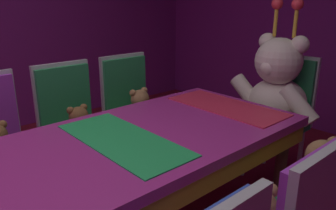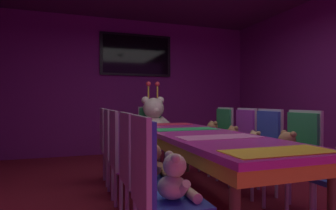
# 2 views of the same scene
# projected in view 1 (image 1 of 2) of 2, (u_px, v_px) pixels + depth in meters

# --- Properties ---
(banquet_table) EXTENTS (0.90, 2.83, 0.75)m
(banquet_table) POSITION_uv_depth(u_px,v_px,m) (45.00, 184.00, 1.42)
(banquet_table) COLOR #B22D8C
(banquet_table) RESTS_ON ground_plane
(chair_left_3) EXTENTS (0.42, 0.41, 0.98)m
(chair_left_3) POSITION_uv_depth(u_px,v_px,m) (70.00, 119.00, 2.36)
(chair_left_3) COLOR #268C4C
(chair_left_3) RESTS_ON ground_plane
(teddy_left_3) EXTENTS (0.22, 0.28, 0.26)m
(teddy_left_3) POSITION_uv_depth(u_px,v_px,m) (80.00, 127.00, 2.27)
(teddy_left_3) COLOR brown
(teddy_left_3) RESTS_ON chair_left_3
(chair_left_4) EXTENTS (0.42, 0.41, 0.98)m
(chair_left_4) POSITION_uv_depth(u_px,v_px,m) (130.00, 104.00, 2.69)
(chair_left_4) COLOR #268C4C
(chair_left_4) RESTS_ON ground_plane
(teddy_left_4) EXTENTS (0.24, 0.31, 0.29)m
(teddy_left_4) POSITION_uv_depth(u_px,v_px,m) (141.00, 110.00, 2.59)
(teddy_left_4) COLOR #9E7247
(teddy_left_4) RESTS_ON chair_left_4
(teddy_right_4) EXTENTS (0.26, 0.34, 0.32)m
(teddy_right_4) POSITION_uv_depth(u_px,v_px,m) (319.00, 174.00, 1.61)
(teddy_right_4) COLOR #9E7247
(teddy_right_4) RESTS_ON chair_right_4
(throne_chair) EXTENTS (0.41, 0.42, 0.98)m
(throne_chair) POSITION_uv_depth(u_px,v_px,m) (285.00, 104.00, 2.68)
(throne_chair) COLOR #268C4C
(throne_chair) RESTS_ON ground_plane
(king_teddy_bear) EXTENTS (0.74, 0.57, 0.95)m
(king_teddy_bear) POSITION_uv_depth(u_px,v_px,m) (275.00, 88.00, 2.52)
(king_teddy_bear) COLOR silver
(king_teddy_bear) RESTS_ON throne_chair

